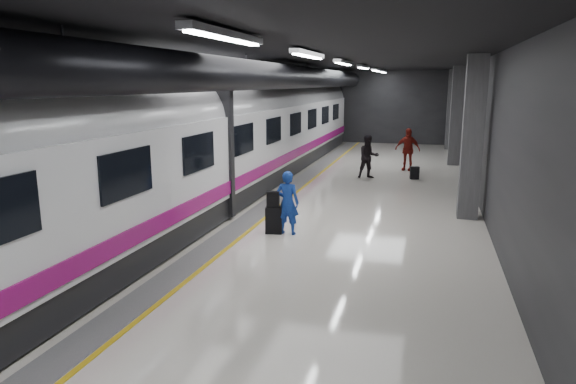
% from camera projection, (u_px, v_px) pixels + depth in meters
% --- Properties ---
extents(ground, '(40.00, 40.00, 0.00)m').
position_uv_depth(ground, '(294.00, 224.00, 13.87)').
color(ground, silver).
rests_on(ground, ground).
extents(platform_hall, '(10.02, 40.02, 4.51)m').
position_uv_depth(platform_hall, '(293.00, 90.00, 14.11)').
color(platform_hall, black).
rests_on(platform_hall, ground).
extents(train, '(3.05, 38.00, 4.05)m').
position_uv_depth(train, '(182.00, 144.00, 14.29)').
color(train, black).
rests_on(train, ground).
extents(traveler_main, '(0.60, 0.41, 1.61)m').
position_uv_depth(traveler_main, '(288.00, 203.00, 12.83)').
color(traveler_main, blue).
rests_on(traveler_main, ground).
extents(suitcase_main, '(0.46, 0.34, 0.68)m').
position_uv_depth(suitcase_main, '(274.00, 220.00, 12.97)').
color(suitcase_main, black).
rests_on(suitcase_main, ground).
extents(shoulder_bag, '(0.33, 0.21, 0.41)m').
position_uv_depth(shoulder_bag, '(273.00, 199.00, 12.85)').
color(shoulder_bag, black).
rests_on(shoulder_bag, suitcase_main).
extents(traveler_far_a, '(1.03, 0.93, 1.73)m').
position_uv_depth(traveler_far_a, '(368.00, 157.00, 20.41)').
color(traveler_far_a, black).
rests_on(traveler_far_a, ground).
extents(traveler_far_b, '(1.14, 0.65, 1.83)m').
position_uv_depth(traveler_far_b, '(408.00, 149.00, 22.26)').
color(traveler_far_b, maroon).
rests_on(traveler_far_b, ground).
extents(suitcase_far, '(0.38, 0.29, 0.50)m').
position_uv_depth(suitcase_far, '(415.00, 173.00, 20.33)').
color(suitcase_far, black).
rests_on(suitcase_far, ground).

